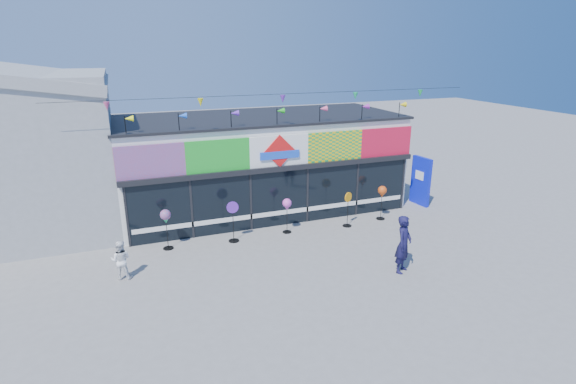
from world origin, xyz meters
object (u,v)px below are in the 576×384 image
spinner_2 (287,206)px  spinner_4 (382,193)px  blue_sign (421,181)px  spinner_0 (166,218)px  adult_man (404,244)px  spinner_1 (233,221)px  child (121,260)px  spinner_3 (348,208)px

spinner_2 → spinner_4: (4.20, -0.05, 0.05)m
blue_sign → spinner_4: size_ratio=1.52×
spinner_0 → adult_man: (6.88, -4.43, -0.24)m
spinner_1 → spinner_2: size_ratio=1.13×
spinner_4 → adult_man: size_ratio=0.76×
spinner_0 → child: (-1.59, -1.72, -0.56)m
spinner_1 → spinner_2: (2.16, 0.09, 0.28)m
spinner_1 → spinner_4: size_ratio=1.07×
spinner_3 → adult_man: 4.06m
spinner_4 → spinner_3: bearing=-173.1°
spinner_2 → blue_sign: bearing=8.0°
spinner_3 → spinner_4: bearing=6.9°
blue_sign → child: blue_sign is taller
spinner_0 → spinner_4: 8.74m
spinner_1 → adult_man: size_ratio=0.82×
spinner_0 → spinner_2: size_ratio=1.07×
spinner_3 → adult_man: (-0.16, -4.05, 0.19)m
blue_sign → spinner_3: 4.55m
spinner_3 → child: bearing=-171.1°
blue_sign → spinner_2: 6.94m
spinner_0 → adult_man: 8.18m
spinner_0 → spinner_3: (7.04, -0.37, -0.43)m
spinner_0 → blue_sign: bearing=4.3°
spinner_0 → spinner_1: spinner_1 is taller
spinner_0 → child: 2.41m
spinner_1 → blue_sign: bearing=6.7°
spinner_0 → spinner_4: (8.74, -0.17, -0.03)m
blue_sign → adult_man: (-4.53, -5.28, -0.16)m
spinner_3 → child: size_ratio=1.14×
adult_man → child: 8.90m
spinner_4 → adult_man: adult_man is taller
spinner_0 → spinner_4: spinner_0 is taller
spinner_3 → adult_man: adult_man is taller
spinner_2 → adult_man: bearing=-61.5°
spinner_1 → child: 4.25m
spinner_4 → child: (-10.33, -1.56, -0.54)m
spinner_0 → spinner_3: spinner_0 is taller
spinner_1 → spinner_4: bearing=0.3°
spinner_4 → child: 10.46m
spinner_4 → spinner_0: bearing=178.9°
spinner_0 → spinner_1: 2.41m
blue_sign → spinner_1: (-9.03, -1.05, -0.28)m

